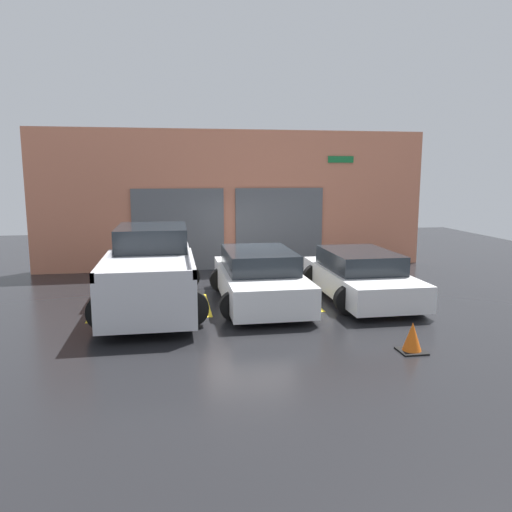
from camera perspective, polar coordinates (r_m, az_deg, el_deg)
name	(u,v)px	position (r m, az deg, el deg)	size (l,w,h in m)	color
ground_plane	(249,288)	(14.09, -0.77, -3.67)	(28.00, 28.00, 0.00)	black
shophouse_building	(234,201)	(17.00, -2.53, 6.33)	(13.18, 0.68, 4.62)	#D17A5B
pickup_truck	(151,270)	(12.43, -11.90, -1.60)	(2.51, 5.39, 1.82)	silver
sedan_white	(360,276)	(13.12, 11.79, -2.24)	(2.27, 4.37, 1.23)	white
sedan_side	(259,278)	(12.41, 0.37, -2.53)	(2.27, 4.42, 1.32)	white
parking_stripe_far_left	(95,310)	(12.48, -17.90, -5.84)	(0.12, 2.20, 0.01)	gold
parking_stripe_left	(207,305)	(12.37, -5.67, -5.56)	(0.12, 2.20, 0.01)	gold
parking_stripe_centre	(310,300)	(12.81, 6.22, -5.04)	(0.12, 2.20, 0.01)	gold
parking_stripe_right	(407,296)	(13.75, 16.89, -4.39)	(0.12, 2.20, 0.01)	gold
traffic_cone	(412,338)	(9.54, 17.42, -8.97)	(0.47, 0.47, 0.55)	black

